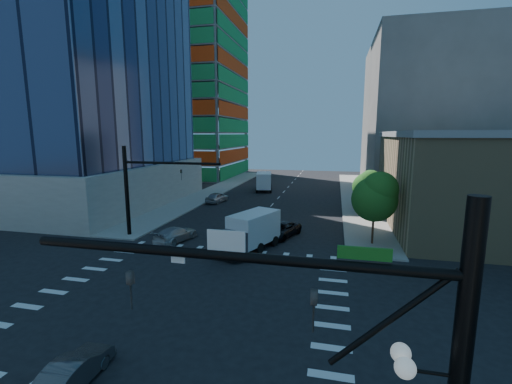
# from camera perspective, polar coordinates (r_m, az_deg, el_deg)

# --- Properties ---
(ground) EXTENTS (160.00, 160.00, 0.00)m
(ground) POSITION_cam_1_polar(r_m,az_deg,el_deg) (23.01, -11.57, -17.14)
(ground) COLOR black
(ground) RESTS_ON ground
(road_markings) EXTENTS (20.00, 20.00, 0.01)m
(road_markings) POSITION_cam_1_polar(r_m,az_deg,el_deg) (23.01, -11.57, -17.13)
(road_markings) COLOR silver
(road_markings) RESTS_ON ground
(sidewalk_ne) EXTENTS (5.00, 60.00, 0.15)m
(sidewalk_ne) POSITION_cam_1_polar(r_m,az_deg,el_deg) (59.59, 16.38, -0.64)
(sidewalk_ne) COLOR gray
(sidewalk_ne) RESTS_ON ground
(sidewalk_nw) EXTENTS (5.00, 60.00, 0.15)m
(sidewalk_nw) POSITION_cam_1_polar(r_m,az_deg,el_deg) (63.19, -6.87, 0.25)
(sidewalk_nw) COLOR gray
(sidewalk_nw) RESTS_ON ground
(construction_building) EXTENTS (25.16, 34.50, 70.60)m
(construction_building) POSITION_cam_1_polar(r_m,az_deg,el_deg) (89.46, -11.66, 18.64)
(construction_building) COLOR slate
(construction_building) RESTS_ON ground
(commercial_building) EXTENTS (20.50, 22.50, 10.60)m
(commercial_building) POSITION_cam_1_polar(r_m,az_deg,el_deg) (43.97, 34.52, 1.42)
(commercial_building) COLOR tan
(commercial_building) RESTS_ON ground
(bg_building_ne) EXTENTS (24.00, 30.00, 28.00)m
(bg_building_ne) POSITION_cam_1_polar(r_m,az_deg,el_deg) (75.89, 27.46, 11.36)
(bg_building_ne) COLOR #635F59
(bg_building_ne) RESTS_ON ground
(signal_mast_nw) EXTENTS (10.20, 0.40, 9.00)m
(signal_mast_nw) POSITION_cam_1_polar(r_m,az_deg,el_deg) (35.82, -18.82, 1.41)
(signal_mast_nw) COLOR black
(signal_mast_nw) RESTS_ON sidewalk_nw
(tree_south) EXTENTS (4.16, 4.16, 6.82)m
(tree_south) POSITION_cam_1_polar(r_m,az_deg,el_deg) (33.19, 19.41, -0.65)
(tree_south) COLOR #382316
(tree_south) RESTS_ON sidewalk_ne
(tree_north) EXTENTS (3.54, 3.52, 5.78)m
(tree_north) POSITION_cam_1_polar(r_m,az_deg,el_deg) (45.12, 18.12, 1.11)
(tree_north) COLOR #382316
(tree_north) RESTS_ON sidewalk_ne
(car_nb_far) EXTENTS (4.04, 5.70, 1.44)m
(car_nb_far) POSITION_cam_1_polar(r_m,az_deg,el_deg) (34.93, 4.22, -6.30)
(car_nb_far) COLOR black
(car_nb_far) RESTS_ON ground
(car_sb_near) EXTENTS (3.25, 5.35, 1.45)m
(car_sb_near) POSITION_cam_1_polar(r_m,az_deg,el_deg) (34.29, -13.22, -6.84)
(car_sb_near) COLOR #B5B5B5
(car_sb_near) RESTS_ON ground
(car_sb_mid) EXTENTS (2.70, 4.89, 1.57)m
(car_sb_mid) POSITION_cam_1_polar(r_m,az_deg,el_deg) (52.41, -6.50, -0.89)
(car_sb_mid) COLOR #AAACB2
(car_sb_mid) RESTS_ON ground
(car_sb_cross) EXTENTS (1.49, 3.92, 1.28)m
(car_sb_cross) POSITION_cam_1_polar(r_m,az_deg,el_deg) (17.61, -28.09, -24.83)
(car_sb_cross) COLOR #444548
(car_sb_cross) RESTS_ON ground
(box_truck_near) EXTENTS (4.82, 6.85, 3.31)m
(box_truck_near) POSITION_cam_1_polar(r_m,az_deg,el_deg) (30.40, -1.46, -7.26)
(box_truck_near) COLOR black
(box_truck_near) RESTS_ON ground
(box_truck_far) EXTENTS (3.93, 6.89, 3.41)m
(box_truck_far) POSITION_cam_1_polar(r_m,az_deg,el_deg) (63.11, 1.34, 1.62)
(box_truck_far) COLOR black
(box_truck_far) RESTS_ON ground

